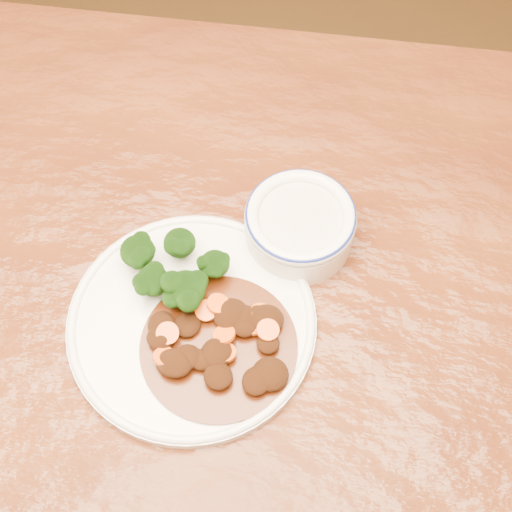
# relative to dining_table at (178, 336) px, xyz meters

# --- Properties ---
(ground) EXTENTS (4.00, 4.00, 0.00)m
(ground) POSITION_rel_dining_table_xyz_m (0.00, 0.00, -0.67)
(ground) COLOR #4B2E12
(ground) RESTS_ON ground
(dining_table) EXTENTS (1.59, 1.06, 0.75)m
(dining_table) POSITION_rel_dining_table_xyz_m (0.00, 0.00, 0.00)
(dining_table) COLOR #602C11
(dining_table) RESTS_ON ground
(dinner_plate) EXTENTS (0.27, 0.27, 0.02)m
(dinner_plate) POSITION_rel_dining_table_xyz_m (0.03, -0.01, 0.09)
(dinner_plate) COLOR white
(dinner_plate) RESTS_ON dining_table
(broccoli_florets) EXTENTS (0.12, 0.09, 0.05)m
(broccoli_florets) POSITION_rel_dining_table_xyz_m (-0.00, 0.03, 0.12)
(broccoli_florets) COLOR #669C51
(broccoli_florets) RESTS_ON dinner_plate
(mince_stew) EXTENTS (0.17, 0.17, 0.03)m
(mince_stew) POSITION_rel_dining_table_xyz_m (0.07, -0.03, 0.10)
(mince_stew) COLOR #4D1A08
(mince_stew) RESTS_ON dinner_plate
(dip_bowl) EXTENTS (0.13, 0.13, 0.06)m
(dip_bowl) POSITION_rel_dining_table_xyz_m (0.12, 0.12, 0.11)
(dip_bowl) COLOR white
(dip_bowl) RESTS_ON dining_table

